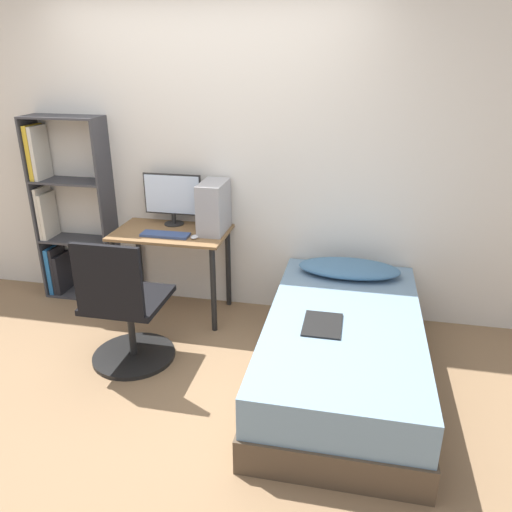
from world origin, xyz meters
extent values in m
plane|color=#846647|center=(0.00, 0.00, 0.00)|extent=(14.00, 14.00, 0.00)
cube|color=silver|center=(0.00, 1.43, 1.25)|extent=(8.00, 0.05, 2.50)
cube|color=brown|center=(-0.25, 1.13, 0.72)|extent=(0.91, 0.55, 0.02)
cylinder|color=black|center=(-0.66, 0.91, 0.35)|extent=(0.04, 0.04, 0.71)
cylinder|color=black|center=(0.16, 0.91, 0.35)|extent=(0.04, 0.04, 0.71)
cylinder|color=black|center=(-0.66, 1.36, 0.35)|extent=(0.04, 0.04, 0.71)
cylinder|color=black|center=(0.16, 1.36, 0.35)|extent=(0.04, 0.04, 0.71)
cube|color=#38383D|center=(-1.50, 1.28, 0.80)|extent=(0.02, 0.26, 1.59)
cube|color=#38383D|center=(-0.86, 1.28, 0.80)|extent=(0.02, 0.26, 1.59)
cube|color=#38383D|center=(-1.18, 1.28, 0.01)|extent=(0.62, 0.26, 0.02)
cube|color=#38383D|center=(-1.18, 1.28, 0.53)|extent=(0.62, 0.26, 0.02)
cube|color=#38383D|center=(-1.18, 1.28, 1.06)|extent=(0.62, 0.26, 0.02)
cube|color=#38383D|center=(-1.18, 1.28, 1.58)|extent=(0.62, 0.26, 0.02)
cube|color=#2870B7|center=(-1.46, 1.28, 0.23)|extent=(0.04, 0.22, 0.43)
cube|color=black|center=(-1.42, 1.28, 0.23)|extent=(0.03, 0.22, 0.43)
cube|color=black|center=(-1.39, 1.28, 0.20)|extent=(0.04, 0.22, 0.36)
cube|color=beige|center=(-1.47, 1.28, 0.77)|extent=(0.03, 0.22, 0.45)
cube|color=beige|center=(-1.44, 1.28, 0.74)|extent=(0.03, 0.22, 0.40)
cube|color=gold|center=(-1.46, 1.28, 1.29)|extent=(0.04, 0.22, 0.45)
cube|color=beige|center=(-1.42, 1.28, 1.29)|extent=(0.03, 0.22, 0.44)
cylinder|color=black|center=(-0.31, 0.41, 0.01)|extent=(0.59, 0.59, 0.03)
cylinder|color=black|center=(-0.31, 0.41, 0.24)|extent=(0.05, 0.05, 0.42)
cube|color=black|center=(-0.31, 0.41, 0.47)|extent=(0.51, 0.51, 0.04)
cube|color=black|center=(-0.31, 0.17, 0.73)|extent=(0.46, 0.04, 0.47)
cube|color=#4C3D2D|center=(1.17, 0.45, 0.11)|extent=(1.02, 1.91, 0.21)
cube|color=#708EA8|center=(1.17, 0.45, 0.34)|extent=(0.99, 1.87, 0.26)
ellipsoid|color=teal|center=(1.17, 1.15, 0.52)|extent=(0.77, 0.36, 0.11)
cube|color=black|center=(1.04, 0.34, 0.48)|extent=(0.24, 0.32, 0.01)
cylinder|color=black|center=(-0.29, 1.31, 0.73)|extent=(0.16, 0.16, 0.01)
cylinder|color=black|center=(-0.29, 1.31, 0.78)|extent=(0.04, 0.04, 0.09)
cube|color=black|center=(-0.29, 1.31, 0.99)|extent=(0.49, 0.01, 0.34)
cube|color=silver|center=(-0.29, 1.31, 0.99)|extent=(0.46, 0.01, 0.31)
cube|color=#33477A|center=(-0.26, 1.02, 0.74)|extent=(0.38, 0.13, 0.02)
cube|color=#99999E|center=(0.09, 1.21, 0.93)|extent=(0.19, 0.36, 0.40)
ellipsoid|color=silver|center=(-0.02, 1.02, 0.74)|extent=(0.06, 0.09, 0.02)
camera|label=1|loc=(1.19, -2.43, 2.06)|focal=35.00mm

